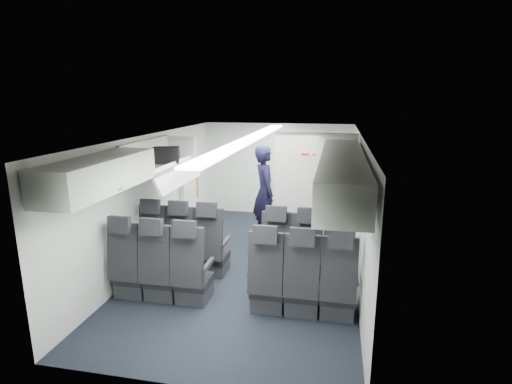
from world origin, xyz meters
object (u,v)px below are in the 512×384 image
at_px(seat_row_front, 244,253).
at_px(carry_on_bag, 166,155).
at_px(flight_attendant, 265,193).
at_px(seat_row_mid, 229,278).
at_px(boarding_door, 190,185).
at_px(galley_unit, 318,179).

height_order(seat_row_front, carry_on_bag, carry_on_bag).
relative_size(flight_attendant, carry_on_bag, 4.36).
height_order(seat_row_mid, flight_attendant, flight_attendant).
height_order(flight_attendant, carry_on_bag, carry_on_bag).
bearing_deg(carry_on_bag, seat_row_mid, -61.63).
bearing_deg(seat_row_mid, boarding_door, 118.77).
bearing_deg(seat_row_front, flight_attendant, 90.21).
relative_size(seat_row_mid, galley_unit, 1.75).
height_order(seat_row_front, flight_attendant, flight_attendant).
xyz_separation_m(seat_row_front, boarding_door, (-1.64, 2.09, 0.55)).
bearing_deg(carry_on_bag, flight_attendant, 26.85).
xyz_separation_m(seat_row_mid, flight_attendant, (-0.01, 2.74, 0.52)).
height_order(seat_row_mid, carry_on_bag, carry_on_bag).
relative_size(seat_row_front, boarding_door, 1.79).
distance_m(seat_row_front, carry_on_bag, 2.05).
bearing_deg(flight_attendant, galley_unit, -56.47).
bearing_deg(carry_on_bag, seat_row_front, -35.91).
height_order(seat_row_mid, galley_unit, galley_unit).
distance_m(boarding_door, carry_on_bag, 1.85).
bearing_deg(seat_row_front, galley_unit, 73.72).
bearing_deg(seat_row_mid, galley_unit, 77.12).
xyz_separation_m(seat_row_front, carry_on_bag, (-1.41, 0.47, 1.41)).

